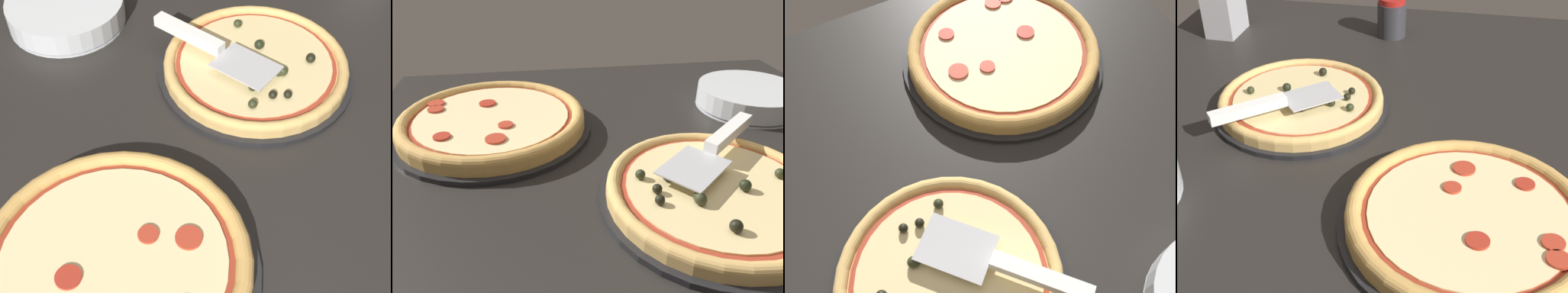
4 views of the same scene
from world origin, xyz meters
The scene contains 8 objects.
ground_plane centered at (0.00, 0.00, -1.80)cm, with size 121.98×104.58×3.60cm, color black.
pizza_pan_front centered at (-3.56, -8.13, 0.50)cm, with size 34.43×34.43×1.00cm, color black.
pizza_front centered at (-3.57, -8.11, 2.31)cm, with size 32.37×32.37×3.75cm.
pizza_pan_back centered at (24.84, 25.72, 0.50)cm, with size 38.69×38.69×1.00cm, color black.
pizza_back centered at (24.84, 25.74, 2.59)cm, with size 36.37×36.37×3.21cm.
serving_spatula centered at (5.28, -12.49, 5.55)cm, with size 19.72×21.83×2.00cm.
parmesan_shaker centered at (-42.31, 3.73, 4.86)cm, with size 7.17×7.17×9.91cm.
napkin_holder centered at (-36.46, -37.74, 6.57)cm, with size 10.45×7.64×13.75cm.
Camera 4 is at (85.08, 22.71, 56.86)cm, focal length 50.00 mm.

